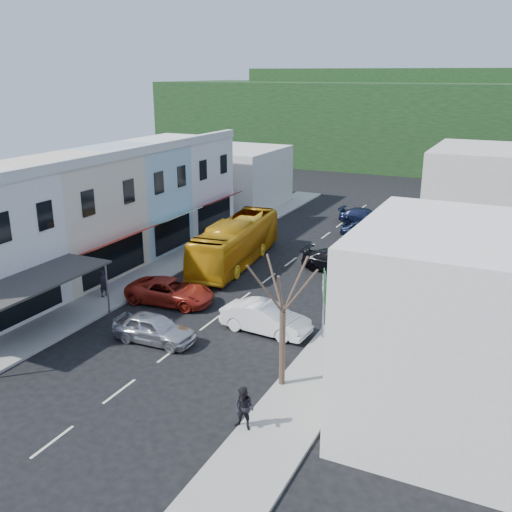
{
  "coord_description": "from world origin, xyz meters",
  "views": [
    {
      "loc": [
        14.96,
        -25.32,
        13.4
      ],
      "look_at": [
        0.0,
        6.0,
        2.2
      ],
      "focal_mm": 40.0,
      "sensor_mm": 36.0,
      "label": 1
    }
  ],
  "objects_px": {
    "bus": "(236,243)",
    "car_white": "(266,320)",
    "direction_sign": "(324,306)",
    "traffic_signal": "(424,189)",
    "pedestrian_left": "(104,283)",
    "car_red": "(171,292)",
    "pedestrian_right": "(244,409)",
    "street_tree": "(283,312)",
    "car_silver": "(154,329)"
  },
  "relations": [
    {
      "from": "car_silver",
      "to": "car_red",
      "type": "xyz_separation_m",
      "value": [
        -2.18,
        4.8,
        0.0
      ]
    },
    {
      "from": "pedestrian_left",
      "to": "traffic_signal",
      "type": "xyz_separation_m",
      "value": [
        13.87,
        30.45,
        1.69
      ]
    },
    {
      "from": "car_red",
      "to": "bus",
      "type": "bearing_deg",
      "value": -5.91
    },
    {
      "from": "direction_sign",
      "to": "car_white",
      "type": "bearing_deg",
      "value": 166.68
    },
    {
      "from": "pedestrian_left",
      "to": "direction_sign",
      "type": "relative_size",
      "value": 0.45
    },
    {
      "from": "pedestrian_left",
      "to": "street_tree",
      "type": "xyz_separation_m",
      "value": [
        14.03,
        -4.87,
        2.6
      ]
    },
    {
      "from": "car_silver",
      "to": "pedestrian_right",
      "type": "distance_m",
      "value": 9.2
    },
    {
      "from": "street_tree",
      "to": "bus",
      "type": "bearing_deg",
      "value": 124.2
    },
    {
      "from": "bus",
      "to": "car_white",
      "type": "bearing_deg",
      "value": -60.65
    },
    {
      "from": "pedestrian_left",
      "to": "traffic_signal",
      "type": "bearing_deg",
      "value": -12.25
    },
    {
      "from": "bus",
      "to": "car_silver",
      "type": "xyz_separation_m",
      "value": [
        2.08,
        -13.2,
        -0.85
      ]
    },
    {
      "from": "car_red",
      "to": "street_tree",
      "type": "height_order",
      "value": "street_tree"
    },
    {
      "from": "traffic_signal",
      "to": "street_tree",
      "type": "bearing_deg",
      "value": 103.54
    },
    {
      "from": "car_red",
      "to": "pedestrian_right",
      "type": "relative_size",
      "value": 2.71
    },
    {
      "from": "direction_sign",
      "to": "pedestrian_left",
      "type": "bearing_deg",
      "value": 160.18
    },
    {
      "from": "car_white",
      "to": "car_red",
      "type": "height_order",
      "value": "same"
    },
    {
      "from": "car_red",
      "to": "pedestrian_right",
      "type": "xyz_separation_m",
      "value": [
        9.91,
        -9.78,
        0.3
      ]
    },
    {
      "from": "car_white",
      "to": "pedestrian_right",
      "type": "bearing_deg",
      "value": -156.75
    },
    {
      "from": "car_white",
      "to": "direction_sign",
      "type": "height_order",
      "value": "direction_sign"
    },
    {
      "from": "car_white",
      "to": "pedestrian_right",
      "type": "relative_size",
      "value": 2.59
    },
    {
      "from": "traffic_signal",
      "to": "car_red",
      "type": "bearing_deg",
      "value": 84.88
    },
    {
      "from": "pedestrian_right",
      "to": "direction_sign",
      "type": "distance_m",
      "value": 9.04
    },
    {
      "from": "car_white",
      "to": "car_red",
      "type": "relative_size",
      "value": 0.96
    },
    {
      "from": "car_silver",
      "to": "direction_sign",
      "type": "xyz_separation_m",
      "value": [
        7.82,
        4.01,
        1.2
      ]
    },
    {
      "from": "car_silver",
      "to": "car_white",
      "type": "distance_m",
      "value": 5.93
    },
    {
      "from": "traffic_signal",
      "to": "car_white",
      "type": "bearing_deg",
      "value": 97.97
    },
    {
      "from": "pedestrian_left",
      "to": "street_tree",
      "type": "height_order",
      "value": "street_tree"
    },
    {
      "from": "car_white",
      "to": "street_tree",
      "type": "relative_size",
      "value": 0.61
    },
    {
      "from": "car_silver",
      "to": "direction_sign",
      "type": "height_order",
      "value": "direction_sign"
    },
    {
      "from": "pedestrian_left",
      "to": "car_silver",
      "type": "bearing_deg",
      "value": -107.78
    },
    {
      "from": "car_red",
      "to": "street_tree",
      "type": "bearing_deg",
      "value": -126.54
    },
    {
      "from": "direction_sign",
      "to": "street_tree",
      "type": "xyz_separation_m",
      "value": [
        -0.09,
        -5.24,
        1.7
      ]
    },
    {
      "from": "pedestrian_right",
      "to": "direction_sign",
      "type": "relative_size",
      "value": 0.45
    },
    {
      "from": "car_silver",
      "to": "traffic_signal",
      "type": "bearing_deg",
      "value": -14.65
    },
    {
      "from": "bus",
      "to": "pedestrian_right",
      "type": "bearing_deg",
      "value": -67.59
    },
    {
      "from": "traffic_signal",
      "to": "direction_sign",
      "type": "bearing_deg",
      "value": 103.76
    },
    {
      "from": "car_red",
      "to": "pedestrian_right",
      "type": "bearing_deg",
      "value": -139.85
    },
    {
      "from": "bus",
      "to": "pedestrian_left",
      "type": "distance_m",
      "value": 10.46
    },
    {
      "from": "car_silver",
      "to": "direction_sign",
      "type": "distance_m",
      "value": 8.87
    },
    {
      "from": "pedestrian_right",
      "to": "car_white",
      "type": "bearing_deg",
      "value": 109.77
    },
    {
      "from": "pedestrian_right",
      "to": "traffic_signal",
      "type": "distance_m",
      "value": 39.11
    },
    {
      "from": "car_silver",
      "to": "direction_sign",
      "type": "relative_size",
      "value": 1.16
    },
    {
      "from": "direction_sign",
      "to": "bus",
      "type": "bearing_deg",
      "value": 115.81
    },
    {
      "from": "car_white",
      "to": "car_red",
      "type": "xyz_separation_m",
      "value": [
        -6.91,
        1.22,
        0.0
      ]
    },
    {
      "from": "car_white",
      "to": "direction_sign",
      "type": "xyz_separation_m",
      "value": [
        3.09,
        0.43,
        1.2
      ]
    },
    {
      "from": "bus",
      "to": "pedestrian_right",
      "type": "relative_size",
      "value": 6.82
    },
    {
      "from": "bus",
      "to": "traffic_signal",
      "type": "xyz_separation_m",
      "value": [
        9.65,
        20.9,
        1.14
      ]
    },
    {
      "from": "car_white",
      "to": "direction_sign",
      "type": "distance_m",
      "value": 3.34
    },
    {
      "from": "car_silver",
      "to": "pedestrian_right",
      "type": "xyz_separation_m",
      "value": [
        7.73,
        -4.98,
        0.3
      ]
    },
    {
      "from": "direction_sign",
      "to": "traffic_signal",
      "type": "xyz_separation_m",
      "value": [
        -0.25,
        30.09,
        0.79
      ]
    }
  ]
}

